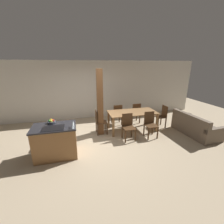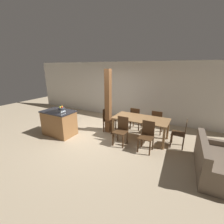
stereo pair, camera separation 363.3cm
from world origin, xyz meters
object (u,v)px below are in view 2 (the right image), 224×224
(wine_glass_near, at_px, (61,112))
(dining_chair_near_left, at_px, (121,130))
(dining_chair_far_left, at_px, (136,118))
(fruit_bowl, at_px, (61,108))
(wine_glass_far, at_px, (65,111))
(wine_glass_middle, at_px, (63,111))
(dining_table, at_px, (141,121))
(dining_chair_near_right, at_px, (147,136))
(dining_chair_foot_end, at_px, (181,133))
(kitchen_island, at_px, (59,123))
(dining_chair_head_end, at_px, (108,120))
(couch, at_px, (215,163))
(dining_chair_far_right, at_px, (157,122))
(timber_post, at_px, (108,102))

(wine_glass_near, relative_size, dining_chair_near_left, 0.17)
(dining_chair_near_left, height_order, dining_chair_far_left, same)
(fruit_bowl, distance_m, wine_glass_far, 0.72)
(wine_glass_middle, xyz_separation_m, wine_glass_far, (0.00, 0.08, 0.00))
(fruit_bowl, distance_m, dining_table, 2.99)
(dining_chair_near_right, relative_size, dining_chair_foot_end, 1.00)
(kitchen_island, relative_size, dining_chair_head_end, 1.28)
(fruit_bowl, height_order, dining_table, fruit_bowl)
(dining_chair_foot_end, bearing_deg, dining_chair_far_left, -111.45)
(dining_chair_near_left, height_order, couch, dining_chair_near_left)
(wine_glass_middle, height_order, dining_chair_near_right, wine_glass_middle)
(dining_chair_far_left, height_order, dining_chair_head_end, same)
(wine_glass_middle, distance_m, couch, 4.49)
(wine_glass_far, bearing_deg, dining_chair_far_right, 36.56)
(wine_glass_far, relative_size, dining_table, 0.08)
(dining_table, distance_m, dining_chair_near_right, 0.82)
(dining_chair_far_left, distance_m, couch, 3.05)
(wine_glass_near, relative_size, dining_chair_far_left, 0.17)
(dining_table, bearing_deg, dining_chair_near_right, -58.20)
(dining_table, xyz_separation_m, dining_chair_foot_end, (1.31, -0.00, -0.18))
(dining_chair_foot_end, xyz_separation_m, timber_post, (-2.59, -0.04, 0.72))
(couch, bearing_deg, dining_chair_head_end, 71.76)
(wine_glass_middle, height_order, wine_glass_far, same)
(dining_chair_near_right, distance_m, dining_chair_foot_end, 1.12)
(dining_chair_far_right, bearing_deg, dining_table, 58.20)
(wine_glass_far, distance_m, dining_chair_far_right, 3.37)
(dining_chair_far_left, bearing_deg, wine_glass_near, 49.44)
(kitchen_island, xyz_separation_m, dining_table, (2.76, 1.14, 0.20))
(wine_glass_near, xyz_separation_m, couch, (4.40, 0.52, -0.78))
(kitchen_island, distance_m, dining_chair_far_right, 3.66)
(wine_glass_middle, bearing_deg, dining_chair_near_left, 20.77)
(dining_chair_foot_end, relative_size, timber_post, 0.38)
(dining_chair_far_left, bearing_deg, couch, 147.99)
(fruit_bowl, xyz_separation_m, dining_table, (2.84, 0.90, -0.31))
(dining_table, xyz_separation_m, dining_chair_head_end, (-1.31, -0.00, -0.18))
(dining_table, height_order, dining_chair_foot_end, dining_chair_foot_end)
(wine_glass_middle, height_order, timber_post, timber_post)
(wine_glass_far, distance_m, dining_chair_near_right, 2.79)
(kitchen_island, xyz_separation_m, wine_glass_far, (0.51, -0.16, 0.58))
(wine_glass_middle, relative_size, couch, 0.09)
(wine_glass_near, height_order, dining_table, wine_glass_near)
(fruit_bowl, bearing_deg, dining_chair_far_right, 25.81)
(kitchen_island, distance_m, couch, 4.92)
(wine_glass_far, height_order, dining_chair_far_left, wine_glass_far)
(dining_chair_head_end, bearing_deg, wine_glass_far, 144.25)
(couch, bearing_deg, wine_glass_middle, 92.51)
(wine_glass_middle, height_order, dining_table, wine_glass_middle)
(wine_glass_far, distance_m, dining_chair_far_left, 2.75)
(dining_chair_near_left, bearing_deg, kitchen_island, -169.00)
(wine_glass_near, bearing_deg, couch, 6.70)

